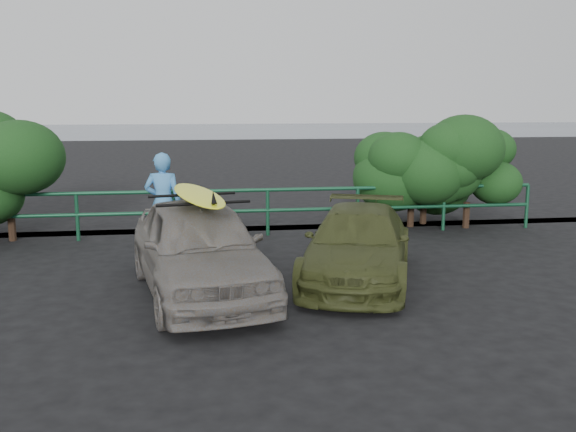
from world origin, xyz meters
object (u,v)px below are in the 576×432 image
(olive_vehicle, at_px, (358,245))
(surfboard, at_px, (198,195))
(man, at_px, (163,203))
(guardrail, at_px, (221,213))
(sedan, at_px, (199,248))

(olive_vehicle, xyz_separation_m, surfboard, (-2.57, -0.48, 0.95))
(surfboard, bearing_deg, man, 92.54)
(guardrail, xyz_separation_m, man, (-1.15, -1.34, 0.45))
(guardrail, distance_m, surfboard, 4.31)
(sedan, height_order, man, man)
(sedan, height_order, olive_vehicle, sedan)
(guardrail, distance_m, man, 1.82)
(sedan, bearing_deg, guardrail, 72.62)
(guardrail, height_order, surfboard, surfboard)
(guardrail, height_order, man, man)
(olive_vehicle, bearing_deg, sedan, -150.62)
(guardrail, height_order, olive_vehicle, olive_vehicle)
(olive_vehicle, relative_size, man, 2.08)
(sedan, relative_size, surfboard, 1.56)
(olive_vehicle, bearing_deg, guardrail, 138.33)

